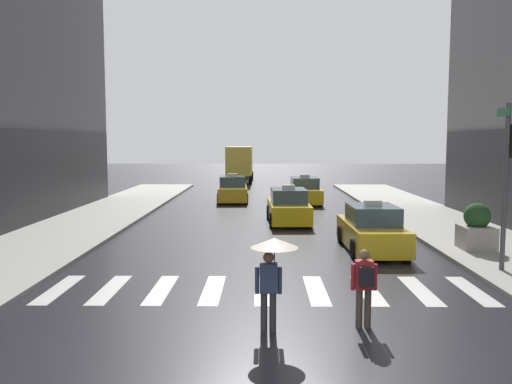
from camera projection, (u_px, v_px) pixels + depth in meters
ground_plane at (265, 331)px, 10.94m from camera, size 160.00×160.00×0.00m
crosswalk_markings at (264, 290)px, 13.92m from camera, size 11.30×2.80×0.01m
traffic_light_pole at (510, 163)px, 15.17m from camera, size 0.44×0.84×4.80m
taxi_lead at (372, 230)px, 18.85m from camera, size 1.98×4.56×1.80m
taxi_second at (288, 207)px, 25.34m from camera, size 2.06×4.60×1.80m
taxi_third at (304, 192)px, 33.15m from camera, size 2.02×4.58×1.80m
taxi_fourth at (233, 190)px, 34.20m from camera, size 2.11×4.62×1.80m
box_truck at (240, 163)px, 49.05m from camera, size 2.32×7.56×3.35m
pedestrian_with_umbrella at (272, 259)px, 10.74m from camera, size 0.96×0.96×1.94m
pedestrian_with_backpack at (364, 282)px, 11.01m from camera, size 0.55×0.43×1.65m
planter_near_corner at (477, 228)px, 18.40m from camera, size 1.10×1.10×1.60m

